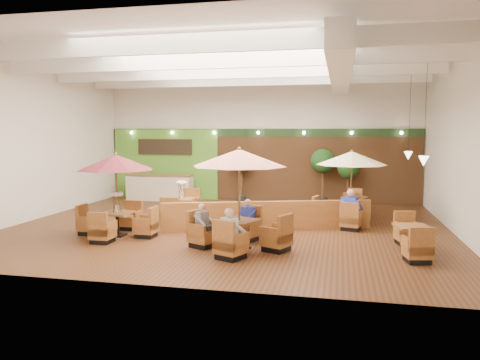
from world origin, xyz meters
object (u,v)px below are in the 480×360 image
(service_counter, at_px, (160,187))
(booth_divider, at_px, (268,216))
(diner_2, at_px, (203,220))
(diner_0, at_px, (231,228))
(diner_3, at_px, (351,206))
(topiary_1, at_px, (323,163))
(table_1, at_px, (239,180))
(diner_1, at_px, (247,215))
(topiary_0, at_px, (241,163))
(diner_4, at_px, (351,206))
(table_3, at_px, (182,206))
(topiary_2, at_px, (348,170))
(table_4, at_px, (412,240))
(table_5, at_px, (354,206))
(table_2, at_px, (349,171))
(table_0, at_px, (116,180))

(service_counter, bearing_deg, booth_divider, -42.79)
(service_counter, xyz_separation_m, diner_2, (4.38, -7.82, 0.15))
(diner_0, xyz_separation_m, diner_3, (2.95, 4.04, 0.02))
(topiary_1, bearing_deg, table_1, -103.14)
(topiary_1, bearing_deg, diner_1, -104.92)
(topiary_0, relative_size, diner_4, 2.77)
(table_1, xyz_separation_m, table_3, (-2.84, 3.56, -1.34))
(topiary_2, bearing_deg, diner_4, -89.51)
(topiary_1, distance_m, topiary_2, 1.07)
(booth_divider, height_order, topiary_0, topiary_0)
(table_1, height_order, topiary_0, table_1)
(table_4, height_order, table_5, table_4)
(topiary_1, bearing_deg, service_counter, -178.42)
(booth_divider, height_order, table_2, table_2)
(topiary_2, bearing_deg, table_0, -133.17)
(table_3, bearing_deg, diner_0, -60.15)
(table_0, xyz_separation_m, topiary_1, (5.77, 7.25, 0.09))
(diner_0, xyz_separation_m, diner_1, (0.00, 1.98, -0.03))
(table_1, relative_size, table_2, 1.11)
(table_5, xyz_separation_m, topiary_0, (-4.76, 2.22, 1.40))
(table_3, bearing_deg, topiary_0, 72.82)
(table_2, bearing_deg, table_3, -161.87)
(table_1, xyz_separation_m, diner_0, (-0.00, -0.99, -1.08))
(booth_divider, xyz_separation_m, table_5, (2.73, 3.30, -0.13))
(topiary_1, bearing_deg, table_2, -75.92)
(table_3, height_order, diner_4, table_3)
(diner_3, bearing_deg, table_2, 117.14)
(table_4, bearing_deg, table_5, 92.08)
(diner_1, bearing_deg, table_5, -92.09)
(diner_0, bearing_deg, table_0, -175.43)
(table_5, height_order, topiary_2, topiary_2)
(booth_divider, bearing_deg, diner_1, -122.43)
(table_5, xyz_separation_m, diner_1, (-3.12, -4.81, 0.40))
(booth_divider, bearing_deg, table_5, 32.15)
(booth_divider, bearing_deg, table_3, 143.47)
(table_2, xyz_separation_m, table_5, (0.23, 1.83, -1.48))
(booth_divider, relative_size, topiary_2, 3.30)
(table_5, distance_m, diner_3, 2.79)
(table_2, xyz_separation_m, table_4, (1.54, -3.43, -1.47))
(booth_divider, height_order, diner_1, diner_1)
(topiary_0, height_order, diner_1, topiary_0)
(topiary_2, relative_size, diner_2, 2.81)
(service_counter, bearing_deg, topiary_0, 3.07)
(table_1, height_order, diner_2, table_1)
(table_3, relative_size, topiary_2, 1.29)
(topiary_1, height_order, topiary_2, topiary_1)
(table_0, height_order, diner_0, table_0)
(table_5, bearing_deg, booth_divider, -110.76)
(table_1, height_order, diner_1, table_1)
(service_counter, relative_size, table_2, 1.17)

